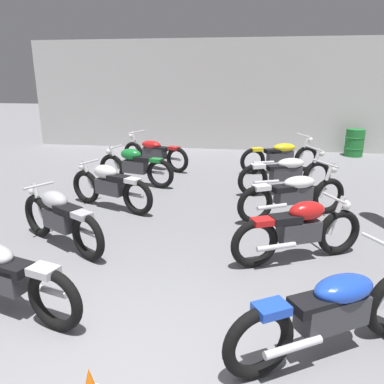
{
  "coord_description": "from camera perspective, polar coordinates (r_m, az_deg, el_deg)",
  "views": [
    {
      "loc": [
        0.94,
        -2.26,
        2.45
      ],
      "look_at": [
        0.0,
        3.8,
        0.55
      ],
      "focal_mm": 35.39,
      "sensor_mm": 36.0,
      "label": 1
    }
  ],
  "objects": [
    {
      "name": "motorcycle_right_row_1",
      "position": [
        5.33,
        15.9,
        -5.43
      ],
      "size": [
        1.82,
        0.95,
        0.88
      ],
      "color": "black",
      "rests_on": "ground"
    },
    {
      "name": "back_wall",
      "position": [
        13.11,
        4.87,
        14.3
      ],
      "size": [
        13.38,
        0.24,
        3.6
      ],
      "primitive_type": "cube",
      "color": "#BCBAB7",
      "rests_on": "ground"
    },
    {
      "name": "motorcycle_left_row_2",
      "position": [
        7.3,
        -12.26,
        0.97
      ],
      "size": [
        1.87,
        0.85,
        0.88
      ],
      "color": "black",
      "rests_on": "ground"
    },
    {
      "name": "motorcycle_right_row_4",
      "position": [
        10.15,
        13.21,
        5.4
      ],
      "size": [
        2.07,
        0.97,
        0.97
      ],
      "color": "black",
      "rests_on": "ground"
    },
    {
      "name": "motorcycle_left_row_3",
      "position": [
        8.82,
        -8.61,
        3.96
      ],
      "size": [
        1.93,
        0.67,
        0.88
      ],
      "color": "black",
      "rests_on": "ground"
    },
    {
      "name": "motorcycle_right_row_0",
      "position": [
        3.74,
        20.57,
        -16.34
      ],
      "size": [
        1.92,
        1.22,
        0.97
      ],
      "color": "black",
      "rests_on": "ground"
    },
    {
      "name": "motorcycle_left_row_4",
      "position": [
        10.32,
        -5.73,
        5.96
      ],
      "size": [
        2.03,
        1.05,
        0.97
      ],
      "color": "black",
      "rests_on": "ground"
    },
    {
      "name": "motorcycle_right_row_2",
      "position": [
        6.89,
        15.15,
        -0.28
      ],
      "size": [
        1.97,
        1.15,
        0.97
      ],
      "color": "black",
      "rests_on": "ground"
    },
    {
      "name": "oil_drum",
      "position": [
        12.99,
        23.28,
        6.85
      ],
      "size": [
        0.59,
        0.59,
        0.85
      ],
      "color": "#1E722D",
      "rests_on": "ground"
    },
    {
      "name": "motorcycle_right_row_3",
      "position": [
        8.35,
        14.04,
        2.84
      ],
      "size": [
        2.05,
        1.02,
        0.97
      ],
      "color": "black",
      "rests_on": "ground"
    },
    {
      "name": "motorcycle_left_row_1",
      "position": [
        5.86,
        -19.28,
        -3.67
      ],
      "size": [
        1.75,
        1.1,
        0.88
      ],
      "color": "black",
      "rests_on": "ground"
    }
  ]
}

